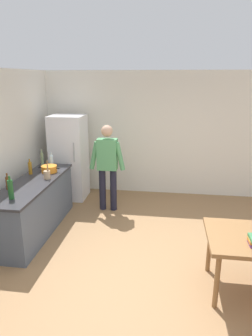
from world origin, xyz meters
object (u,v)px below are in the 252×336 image
Objects in this scene: cooking_pot at (49,169)px; bottle_beer_brown at (8,183)px; person at (107,162)px; bottle_oil_amber at (30,168)px; utensil_jar at (47,174)px; bottle_vinegar_tall at (42,159)px; bottle_wine_green at (11,189)px; bottle_water_clear at (51,162)px; refrigerator at (69,157)px.

cooking_pot is 0.98m from bottle_beer_brown.
person is 6.07× the size of bottle_oil_amber.
utensil_jar is 1.14× the size of bottle_oil_amber.
bottle_wine_green is (0.24, -1.68, 0.01)m from bottle_vinegar_tall.
person is at bearing 14.05° from bottle_water_clear.
bottle_oil_amber is at bearing -104.00° from refrigerator.
person is 5.00× the size of bottle_wine_green.
person reaches higher than utensil_jar.
person reaches higher than bottle_wine_green.
bottle_water_clear is at bearing 101.69° from cooking_pot.
refrigerator is at bearing 149.77° from person.
bottle_wine_green is at bearing -91.77° from refrigerator.
person is 1.27m from bottle_vinegar_tall.
cooking_pot is 1.29m from bottle_wine_green.
bottle_wine_green reaches higher than bottle_beer_brown.
bottle_oil_amber is 1.14m from bottle_wine_green.
refrigerator is 1.06m from cooking_pot.
person is 6.54× the size of bottle_beer_brown.
bottle_wine_green reaches higher than bottle_vinegar_tall.
refrigerator is at bearing 88.23° from bottle_wine_green.
bottle_oil_amber is (0.01, -0.56, -0.02)m from bottle_vinegar_tall.
cooking_pot is 1.33× the size of bottle_water_clear.
bottle_water_clear is at bearing -165.95° from person.
refrigerator is 6.92× the size of bottle_beer_brown.
bottle_beer_brown is 1.21m from bottle_water_clear.
bottle_oil_amber is at bearing -88.92° from bottle_vinegar_tall.
bottle_wine_green is at bearing -119.67° from person.
bottle_vinegar_tall is (-1.27, -0.12, 0.06)m from person.
bottle_beer_brown is at bearing -89.87° from bottle_vinegar_tall.
cooking_pot is 0.49m from bottle_vinegar_tall.
person reaches higher than cooking_pot.
bottle_wine_green is at bearing -89.89° from bottle_water_clear.
bottle_vinegar_tall is at bearing -115.23° from refrigerator.
refrigerator reaches higher than bottle_beer_brown.
cooking_pot is at bearing -78.31° from bottle_water_clear.
bottle_wine_green is at bearing -92.18° from cooking_pot.
bottle_oil_amber is (-0.23, -0.42, -0.01)m from bottle_water_clear.
bottle_vinegar_tall reaches higher than bottle_beer_brown.
bottle_beer_brown is at bearing -125.06° from utensil_jar.
bottle_water_clear is at bearing 90.11° from bottle_wine_green.
refrigerator reaches higher than bottle_vinegar_tall.
bottle_water_clear is at bearing -29.64° from bottle_vinegar_tall.
person is 1.23m from utensil_jar.
cooking_pot is at bearing 30.57° from bottle_oil_amber.
utensil_jar is (0.08, -1.43, 0.08)m from refrigerator.
bottle_water_clear is at bearing 104.52° from utensil_jar.
bottle_oil_amber is at bearing -151.74° from person.
bottle_beer_brown is 0.43m from bottle_wine_green.
person is 2.07m from bottle_wine_green.
bottle_vinegar_tall is 1.07× the size of bottle_water_clear.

